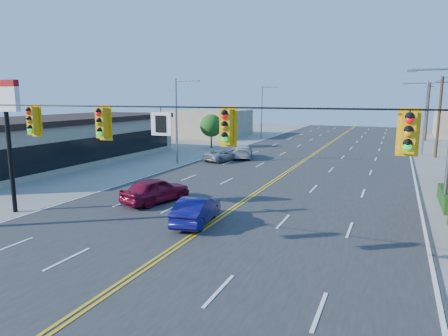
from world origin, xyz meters
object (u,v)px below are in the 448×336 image
at_px(signal_span, 128,140).
at_px(car_magenta, 156,191).
at_px(car_white, 243,152).
at_px(pizza_hut_sign, 7,118).
at_px(car_blue, 197,211).
at_px(car_silver, 223,156).

distance_m(signal_span, car_magenta, 10.69).
bearing_deg(car_white, car_magenta, 77.56).
relative_size(pizza_hut_sign, car_magenta, 1.54).
distance_m(car_magenta, car_white, 18.69).
bearing_deg(car_magenta, car_white, -69.25).
distance_m(pizza_hut_sign, car_magenta, 8.94).
height_order(pizza_hut_sign, car_blue, pizza_hut_sign).
bearing_deg(car_blue, car_white, -83.89).
xyz_separation_m(car_magenta, car_blue, (4.10, -2.61, -0.08)).
bearing_deg(car_magenta, car_blue, 163.69).
height_order(signal_span, car_blue, signal_span).
relative_size(car_blue, car_white, 0.86).
relative_size(car_magenta, car_silver, 1.04).
bearing_deg(signal_span, car_silver, 106.37).
distance_m(signal_span, car_white, 28.31).
relative_size(car_blue, car_silver, 0.96).
relative_size(signal_span, car_blue, 5.96).
height_order(car_blue, car_white, car_white).
height_order(car_magenta, car_blue, car_magenta).
xyz_separation_m(signal_span, car_blue, (-0.58, 6.07, -4.21)).
xyz_separation_m(signal_span, car_white, (-6.15, 27.32, -4.20)).
xyz_separation_m(car_magenta, car_silver, (-2.57, 16.00, -0.17)).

